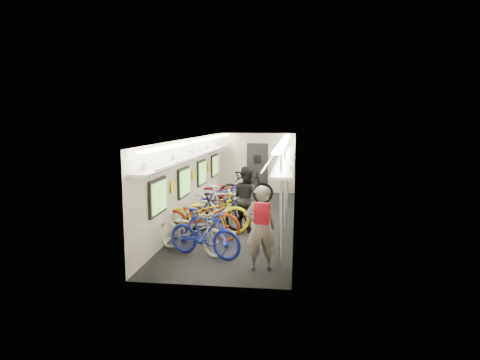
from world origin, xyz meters
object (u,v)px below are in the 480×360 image
(passenger_near, at_px, (261,228))
(passenger_mid, at_px, (247,199))
(bicycle_1, at_px, (204,233))
(bicycle_0, at_px, (191,231))
(backpack, at_px, (262,213))

(passenger_near, bearing_deg, passenger_mid, -89.96)
(passenger_near, bearing_deg, bicycle_1, -37.61)
(bicycle_0, bearing_deg, backpack, -108.26)
(bicycle_1, distance_m, backpack, 2.01)
(passenger_near, xyz_separation_m, backpack, (0.08, -0.70, 0.44))
(passenger_near, bearing_deg, backpack, 84.76)
(bicycle_1, relative_size, backpack, 4.62)
(passenger_mid, bearing_deg, passenger_near, 144.59)
(bicycle_1, relative_size, passenger_mid, 1.02)
(passenger_near, xyz_separation_m, passenger_mid, (-0.62, 2.99, 0.02))
(bicycle_1, height_order, passenger_mid, passenger_mid)
(bicycle_1, relative_size, passenger_near, 1.05)
(bicycle_0, height_order, passenger_mid, passenger_mid)
(bicycle_0, relative_size, passenger_mid, 1.11)
(bicycle_1, xyz_separation_m, backpack, (1.33, -1.30, 0.75))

